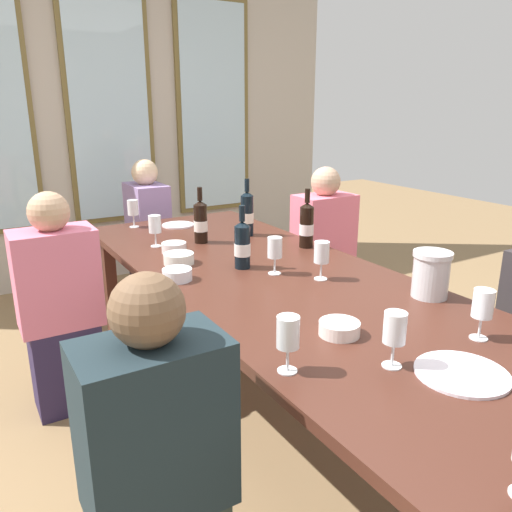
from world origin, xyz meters
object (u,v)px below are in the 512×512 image
Objects in this scene: seated_person_1 at (323,255)px; wine_bottle_0 at (242,245)px; wine_glass_0 at (288,335)px; seated_person_4 at (149,238)px; wine_glass_1 at (275,248)px; wine_bottle_3 at (307,225)px; tasting_bowl_3 at (339,328)px; wine_glass_7 at (395,329)px; wine_glass_6 at (155,226)px; white_plate_1 at (178,225)px; seated_person_2 at (158,478)px; tasting_bowl_1 at (179,258)px; wine_glass_4 at (133,209)px; tasting_bowl_0 at (174,248)px; wine_glass_2 at (322,253)px; dining_table at (281,291)px; seated_person_0 at (60,310)px; wine_bottle_2 at (247,214)px; wine_glass_3 at (483,306)px; wine_bottle_1 at (201,222)px; metal_pitcher at (431,274)px; tasting_bowl_2 at (177,274)px.

wine_bottle_0 is at bearing -149.85° from seated_person_1.
wine_glass_0 is 0.16× the size of seated_person_4.
seated_person_4 is (-0.84, 1.03, 0.00)m from seated_person_1.
wine_glass_1 is 0.16× the size of seated_person_1.
wine_bottle_3 reaches higher than tasting_bowl_3.
wine_glass_6 is at bearing 94.95° from wine_glass_7.
white_plate_1 is at bearing -89.85° from seated_person_4.
seated_person_1 is at bearing 40.35° from seated_person_2.
tasting_bowl_1 is at bearing -112.29° from white_plate_1.
tasting_bowl_1 is 0.86m from wine_glass_4.
wine_glass_2 reaches higher than tasting_bowl_0.
tasting_bowl_0 is 1.35m from wine_glass_0.
dining_table is at bearing -90.00° from seated_person_4.
seated_person_4 reaches higher than tasting_bowl_0.
seated_person_2 is (-0.59, -1.31, -0.24)m from tasting_bowl_0.
seated_person_0 and seated_person_2 have the same top height.
wine_glass_4 is (-0.51, 0.55, -0.01)m from wine_bottle_2.
wine_glass_0 is 0.89m from wine_glass_1.
wine_glass_3 is (-0.17, -1.21, -0.01)m from wine_bottle_3.
wine_bottle_0 is 1.74× the size of wine_glass_2.
dining_table is 2.59× the size of seated_person_1.
wine_glass_4 is (0.05, 0.86, 0.09)m from tasting_bowl_1.
wine_glass_1 is at bearing -85.05° from wine_bottle_1.
seated_person_4 reaches higher than wine_glass_4.
wine_bottle_0 is 2.16× the size of tasting_bowl_3.
wine_glass_3 is at bearing -80.05° from wine_bottle_1.
wine_bottle_2 reaches higher than wine_glass_4.
metal_pitcher is at bearing 8.39° from seated_person_2.
wine_glass_4 reaches higher than tasting_bowl_3.
wine_glass_0 reaches higher than dining_table.
metal_pitcher is at bearing 31.53° from wine_glass_7.
seated_person_1 reaches higher than wine_bottle_1.
tasting_bowl_1 is 0.85× the size of wine_glass_4.
wine_bottle_3 reaches higher than tasting_bowl_2.
tasting_bowl_3 is 0.74m from seated_person_2.
tasting_bowl_2 is 0.76× the size of wine_glass_6.
wine_glass_7 is 0.16× the size of seated_person_0.
seated_person_4 reaches higher than wine_bottle_0.
seated_person_2 is (-0.99, -0.58, -0.34)m from wine_glass_2.
wine_glass_6 reaches higher than tasting_bowl_0.
wine_bottle_1 is at bearing 109.65° from metal_pitcher.
wine_glass_3 is at bearing -98.20° from wine_bottle_3.
wine_glass_1 is at bearing 80.09° from dining_table.
tasting_bowl_0 is 0.75× the size of wine_glass_4.
wine_bottle_0 is 1.11m from wine_glass_3.
tasting_bowl_1 is (-0.56, -0.31, -0.11)m from wine_bottle_2.
wine_glass_3 is (0.54, -1.29, 0.09)m from tasting_bowl_1.
wine_glass_7 is at bearing -100.49° from dining_table.
dining_table is 1.09m from seated_person_2.
seated_person_1 is at bearing 48.54° from wine_glass_0.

